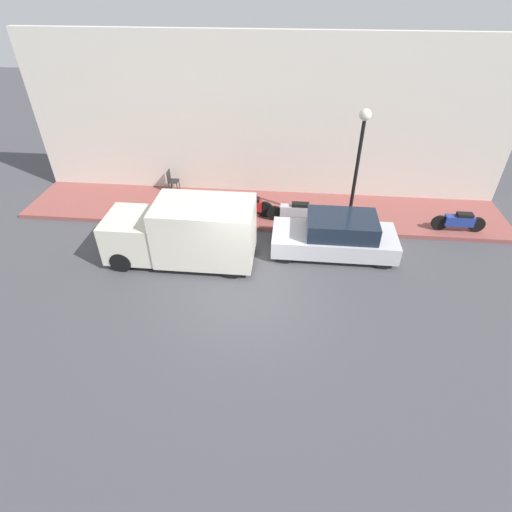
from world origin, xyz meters
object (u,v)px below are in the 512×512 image
(parked_car, at_px, (336,236))
(streetlamp, at_px, (360,148))
(delivery_van, at_px, (183,232))
(motorcycle_red, at_px, (249,206))
(cafe_chair, at_px, (172,179))
(scooter_silver, at_px, (296,211))
(motorcycle_blue, at_px, (459,221))

(parked_car, distance_m, streetlamp, 2.95)
(delivery_van, height_order, motorcycle_red, delivery_van)
(delivery_van, bearing_deg, cafe_chair, 20.14)
(motorcycle_red, distance_m, streetlamp, 4.48)
(delivery_van, bearing_deg, parked_car, -79.97)
(delivery_van, relative_size, scooter_silver, 2.20)
(streetlamp, bearing_deg, parked_car, 159.17)
(motorcycle_red, relative_size, motorcycle_blue, 0.98)
(motorcycle_blue, bearing_deg, streetlamp, 90.36)
(delivery_van, height_order, cafe_chair, delivery_van)
(delivery_van, bearing_deg, streetlamp, -66.52)
(motorcycle_red, bearing_deg, motorcycle_blue, -92.34)
(scooter_silver, bearing_deg, parked_car, -140.86)
(streetlamp, bearing_deg, motorcycle_red, 84.83)
(delivery_van, relative_size, motorcycle_red, 2.60)
(motorcycle_blue, relative_size, streetlamp, 0.44)
(motorcycle_blue, bearing_deg, delivery_van, 104.44)
(scooter_silver, relative_size, cafe_chair, 2.35)
(scooter_silver, distance_m, motorcycle_blue, 5.79)
(motorcycle_red, xyz_separation_m, scooter_silver, (-0.20, -1.76, -0.01))
(motorcycle_red, xyz_separation_m, streetlamp, (-0.33, -3.68, 2.54))
(motorcycle_blue, height_order, streetlamp, streetlamp)
(delivery_van, xyz_separation_m, streetlamp, (2.39, -5.49, 2.07))
(cafe_chair, bearing_deg, motorcycle_red, -117.12)
(motorcycle_red, height_order, cafe_chair, cafe_chair)
(scooter_silver, xyz_separation_m, cafe_chair, (1.97, 5.21, 0.10))
(delivery_van, bearing_deg, scooter_silver, -54.78)
(parked_car, xyz_separation_m, delivery_van, (-0.87, 4.91, 0.40))
(motorcycle_red, bearing_deg, cafe_chair, 62.88)
(motorcycle_red, relative_size, cafe_chair, 1.99)
(delivery_van, height_order, scooter_silver, delivery_van)
(delivery_van, distance_m, streetlamp, 6.33)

